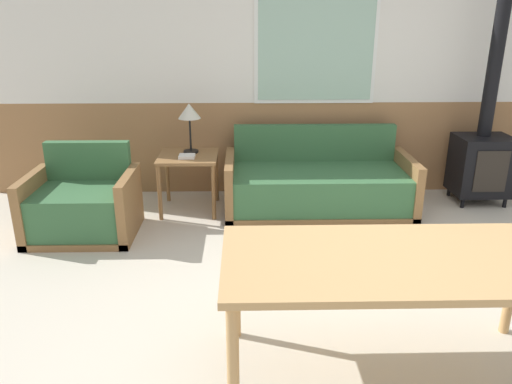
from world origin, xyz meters
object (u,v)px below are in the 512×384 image
Objects in this scene: side_table at (188,164)px; couch at (318,186)px; armchair at (83,207)px; table_lamp at (189,114)px; wood_stove at (484,146)px; dining_table at (397,269)px.

couch is at bearing 0.17° from side_table.
armchair is 1.10m from side_table.
wood_stove reaches higher than table_lamp.
side_table is (0.90, 0.58, 0.23)m from armchair.
couch is 2.01× the size of armchair.
armchair is 1.60× the size of side_table.
table_lamp reaches higher than dining_table.
table_lamp is 0.27× the size of dining_table.
wood_stove is at bearing 57.72° from dining_table.
dining_table is at bearing -88.96° from couch.
dining_table is (2.27, -1.94, 0.40)m from armchair.
side_table is at bearing 24.11° from armchair.
armchair is 4.06m from wood_stove.
table_lamp is 2.96m from dining_table.
couch is 2.56m from dining_table.
armchair is 0.51× the size of dining_table.
couch is at bearing -4.33° from table_lamp.
wood_stove is at bearing 3.40° from side_table.
dining_table is 0.74× the size of wood_stove.
wood_stove is at bearing 1.50° from table_lamp.
dining_table is (1.34, -2.62, -0.32)m from table_lamp.
side_table is at bearing -179.83° from couch.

